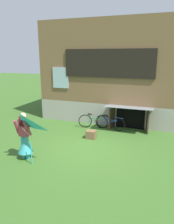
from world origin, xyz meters
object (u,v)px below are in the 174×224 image
person (25,140)px  kite (20,127)px  bicycle_blue (110,123)px  wooden_crate (91,134)px  bicycle_green (94,121)px

person → kite: (0.28, -0.52, 0.68)m
kite → bicycle_blue: 4.96m
bicycle_blue → wooden_crate: 1.50m
kite → bicycle_blue: kite is taller
person → wooden_crate: (1.56, 2.59, -0.53)m
bicycle_blue → wooden_crate: size_ratio=3.84×
bicycle_blue → person: bearing=-108.6°
kite → bicycle_green: bearing=77.9°
bicycle_blue → bicycle_green: bearing=-172.2°
kite → bicycle_green: 4.74m
bicycle_green → person: bearing=-124.1°
bicycle_blue → bicycle_green: (-0.81, 0.01, 0.01)m
bicycle_blue → bicycle_green: size_ratio=1.01×
bicycle_blue → wooden_crate: bearing=-100.8°
person → bicycle_green: person is taller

